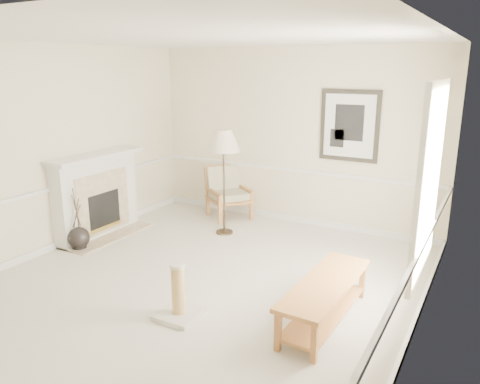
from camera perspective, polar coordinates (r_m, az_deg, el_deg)
name	(u,v)px	position (r m, az deg, el deg)	size (l,w,h in m)	color
ground	(202,282)	(5.93, -4.68, -10.87)	(5.50, 5.50, 0.00)	silver
room	(212,132)	(5.36, -3.42, 7.32)	(5.04, 5.54, 2.92)	beige
fireplace	(97,196)	(7.58, -17.04, -0.47)	(0.64, 1.64, 1.31)	white
floor_vase	(79,238)	(7.21, -19.07, -5.37)	(0.32, 0.32, 0.93)	black
armchair	(227,190)	(8.26, -1.61, 0.27)	(0.96, 0.95, 0.88)	#A47C35
floor_lamp	(224,143)	(7.17, -2.01, 5.93)	(0.68, 0.68, 1.66)	black
bench	(325,295)	(5.03, 10.31, -12.25)	(0.52, 1.59, 0.45)	#A47C35
scratching_post	(179,300)	(5.12, -7.50, -12.96)	(0.44, 0.44, 0.62)	beige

